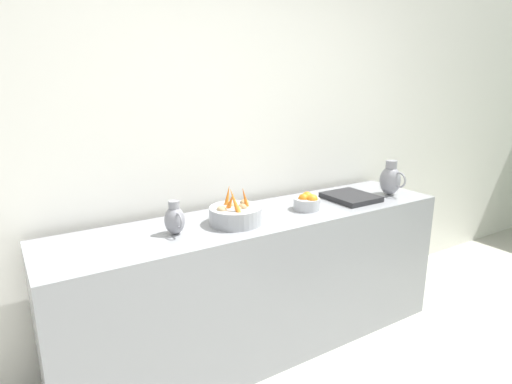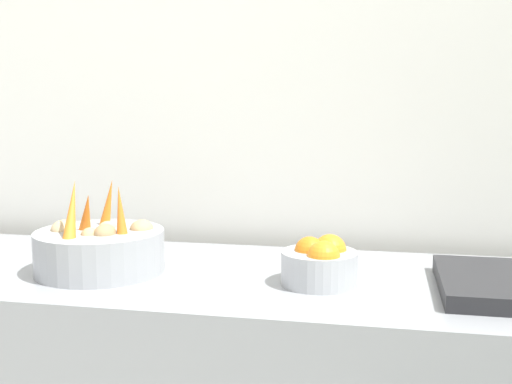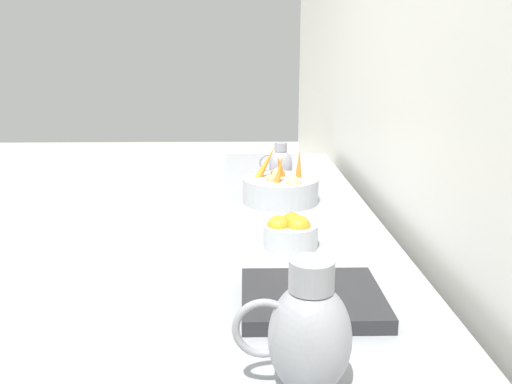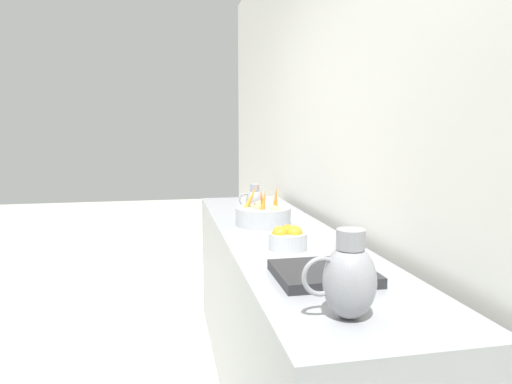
% 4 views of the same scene
% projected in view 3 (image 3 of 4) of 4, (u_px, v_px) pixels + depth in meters
% --- Properties ---
extents(tile_wall_left, '(0.10, 8.19, 3.00)m').
position_uv_depth(tile_wall_left, '(476.00, 60.00, 1.41)').
color(tile_wall_left, white).
rests_on(tile_wall_left, ground_plane).
extents(prep_counter, '(0.60, 2.61, 0.92)m').
position_uv_depth(prep_counter, '(294.00, 328.00, 2.14)').
color(prep_counter, gray).
rests_on(prep_counter, ground_plane).
extents(vegetable_colander, '(0.31, 0.31, 0.23)m').
position_uv_depth(vegetable_colander, '(281.00, 189.00, 2.21)').
color(vegetable_colander, '#9EA0A5').
rests_on(vegetable_colander, prep_counter).
extents(orange_bowl, '(0.17, 0.17, 0.11)m').
position_uv_depth(orange_bowl, '(290.00, 232.00, 1.70)').
color(orange_bowl, '#ADAFB5').
rests_on(orange_bowl, prep_counter).
extents(metal_pitcher_tall, '(0.21, 0.15, 0.25)m').
position_uv_depth(metal_pitcher_tall, '(308.00, 334.00, 0.96)').
color(metal_pitcher_tall, gray).
rests_on(metal_pitcher_tall, prep_counter).
extents(metal_pitcher_short, '(0.16, 0.11, 0.19)m').
position_uv_depth(metal_pitcher_short, '(280.00, 164.00, 2.56)').
color(metal_pitcher_short, gray).
rests_on(metal_pitcher_short, prep_counter).
extents(counter_sink_basin, '(0.34, 0.30, 0.04)m').
position_uv_depth(counter_sink_basin, '(312.00, 299.00, 1.32)').
color(counter_sink_basin, '#232326').
rests_on(counter_sink_basin, prep_counter).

